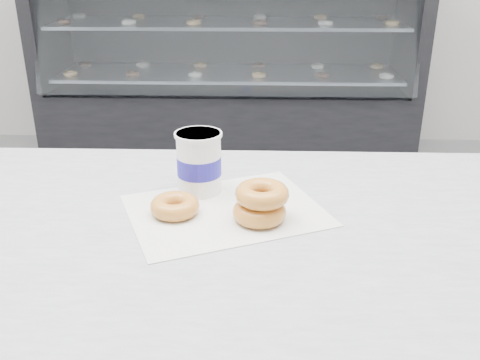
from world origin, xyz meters
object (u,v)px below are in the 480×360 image
object	(u,v)px
donut_stack	(261,203)
coffee_cup	(199,162)
donut_single	(175,206)
display_case	(229,86)

from	to	relation	value
donut_stack	coffee_cup	world-z (taller)	coffee_cup
donut_stack	coffee_cup	xyz separation A→B (m)	(-0.12, 0.12, 0.03)
donut_stack	donut_single	bearing A→B (deg)	173.34
donut_single	coffee_cup	bearing A→B (deg)	71.27
donut_stack	display_case	bearing A→B (deg)	94.32
coffee_cup	donut_stack	bearing A→B (deg)	-69.58
donut_stack	coffee_cup	distance (m)	0.17
display_case	donut_stack	distance (m)	2.74
display_case	coffee_cup	xyz separation A→B (m)	(0.08, -2.58, 0.47)
display_case	coffee_cup	distance (m)	2.62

